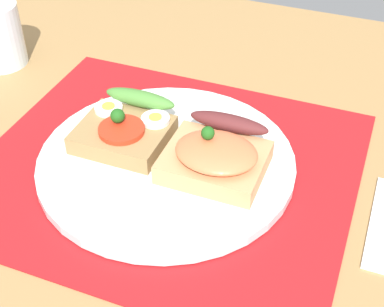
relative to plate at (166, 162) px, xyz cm
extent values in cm
cube|color=#9C7545|center=(0.00, 0.00, -2.45)|extent=(120.00, 90.00, 3.20)
cube|color=maroon|center=(0.00, 0.00, -0.70)|extent=(40.47, 35.90, 0.30)
cylinder|color=white|center=(0.00, 0.00, 0.00)|extent=(27.98, 27.98, 1.10)
cube|color=olive|center=(-5.52, 0.81, 1.60)|extent=(9.78, 8.38, 2.10)
cylinder|color=red|center=(-5.21, -0.01, 2.94)|extent=(5.05, 5.05, 0.60)
ellipsoid|color=#498335|center=(-5.52, 5.40, 3.54)|extent=(8.60, 2.20, 1.80)
sphere|color=#1E5919|center=(-6.00, 0.81, 4.04)|extent=(1.60, 1.60, 1.60)
cylinder|color=white|center=(-8.45, 3.15, 2.89)|extent=(3.22, 3.22, 0.50)
cylinder|color=yellow|center=(-8.45, 3.15, 3.22)|extent=(1.45, 1.45, 0.16)
cylinder|color=white|center=(-2.58, 3.13, 2.89)|extent=(3.22, 3.22, 0.50)
cylinder|color=yellow|center=(-2.58, 3.13, 3.22)|extent=(1.45, 1.45, 0.16)
cube|color=tan|center=(5.52, -0.23, 1.64)|extent=(10.43, 8.73, 2.18)
ellipsoid|color=#F26F43|center=(5.91, -0.69, 3.64)|extent=(8.55, 6.99, 1.81)
ellipsoid|color=#582323|center=(5.52, 4.53, 3.63)|extent=(8.87, 2.20, 1.80)
sphere|color=#1E5919|center=(4.72, 0.37, 5.24)|extent=(1.40, 1.40, 1.40)
camera|label=1|loc=(19.46, -42.20, 39.37)|focal=52.26mm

